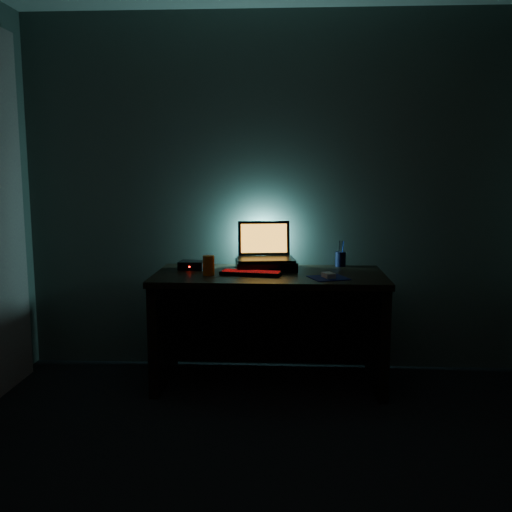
# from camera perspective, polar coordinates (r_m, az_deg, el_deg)

# --- Properties ---
(room) EXTENTS (3.50, 4.00, 2.50)m
(room) POSITION_cam_1_polar(r_m,az_deg,el_deg) (2.05, 0.03, 3.96)
(room) COLOR black
(room) RESTS_ON ground
(desk) EXTENTS (1.50, 0.70, 0.75)m
(desk) POSITION_cam_1_polar(r_m,az_deg,el_deg) (3.83, 1.36, -5.39)
(desk) COLOR black
(desk) RESTS_ON ground
(riser) EXTENTS (0.44, 0.35, 0.06)m
(riser) POSITION_cam_1_polar(r_m,az_deg,el_deg) (3.87, 0.97, -0.90)
(riser) COLOR black
(riser) RESTS_ON desk
(laptop) EXTENTS (0.41, 0.33, 0.26)m
(laptop) POSITION_cam_1_polar(r_m,az_deg,el_deg) (3.90, 0.90, 0.52)
(laptop) COLOR black
(laptop) RESTS_ON riser
(keyboard) EXTENTS (0.40, 0.19, 0.02)m
(keyboard) POSITION_cam_1_polar(r_m,az_deg,el_deg) (3.67, -0.50, -1.70)
(keyboard) COLOR black
(keyboard) RESTS_ON desk
(mousepad) EXTENTS (0.28, 0.26, 0.00)m
(mousepad) POSITION_cam_1_polar(r_m,az_deg,el_deg) (3.59, 7.25, -2.17)
(mousepad) COLOR #0A134C
(mousepad) RESTS_ON desk
(mouse) EXTENTS (0.09, 0.11, 0.03)m
(mouse) POSITION_cam_1_polar(r_m,az_deg,el_deg) (3.58, 7.25, -1.91)
(mouse) COLOR #949499
(mouse) RESTS_ON mousepad
(pen_cup) EXTENTS (0.09, 0.09, 0.10)m
(pen_cup) POSITION_cam_1_polar(r_m,az_deg,el_deg) (4.03, 8.46, -0.31)
(pen_cup) COLOR black
(pen_cup) RESTS_ON desk
(juice_glass) EXTENTS (0.09, 0.09, 0.13)m
(juice_glass) POSITION_cam_1_polar(r_m,az_deg,el_deg) (3.66, -4.76, -0.92)
(juice_glass) COLOR #DF550B
(juice_glass) RESTS_ON desk
(router) EXTENTS (0.18, 0.15, 0.06)m
(router) POSITION_cam_1_polar(r_m,az_deg,el_deg) (3.90, -6.43, -0.91)
(router) COLOR black
(router) RESTS_ON desk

